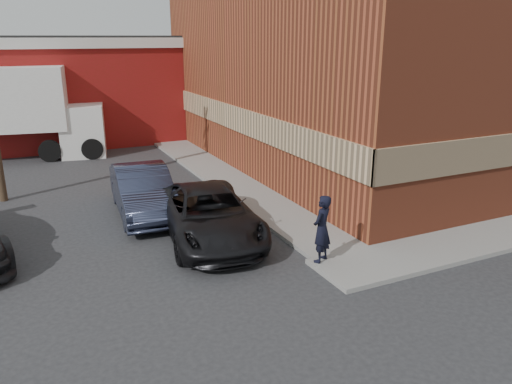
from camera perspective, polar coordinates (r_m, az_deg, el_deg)
name	(u,v)px	position (r m, az deg, el deg)	size (l,w,h in m)	color
ground	(322,260)	(13.21, 7.51, -7.68)	(90.00, 90.00, 0.00)	#28282B
brick_building	(376,56)	(24.28, 13.59, 14.84)	(14.25, 18.25, 9.36)	#984027
sidewalk_west	(218,173)	(21.04, -4.41, 2.16)	(1.80, 18.00, 0.12)	gray
warehouse	(28,90)	(30.10, -24.57, 10.60)	(16.30, 8.30, 5.60)	maroon
man	(322,229)	(12.52, 7.54, -4.19)	(0.63, 0.42, 1.74)	black
sedan	(143,191)	(16.51, -12.77, 0.11)	(1.66, 4.75, 1.57)	#282D43
suv_a	(209,214)	(14.22, -5.41, -2.55)	(2.42, 5.26, 1.46)	black
box_truck	(10,107)	(26.01, -26.25, 8.75)	(8.93, 4.01, 4.25)	white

